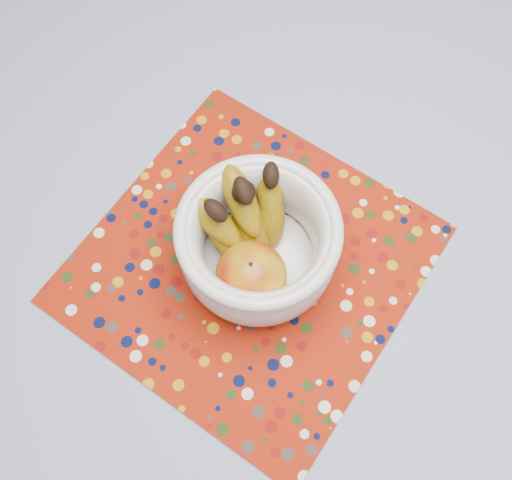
# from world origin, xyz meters

# --- Properties ---
(table) EXTENTS (1.20, 1.20, 0.75)m
(table) POSITION_xyz_m (0.00, 0.00, 0.67)
(table) COLOR brown
(table) RESTS_ON ground
(tablecloth) EXTENTS (1.32, 1.32, 0.01)m
(tablecloth) POSITION_xyz_m (0.00, 0.00, 0.76)
(tablecloth) COLOR slate
(tablecloth) RESTS_ON table
(placemat) EXTENTS (0.54, 0.54, 0.00)m
(placemat) POSITION_xyz_m (-0.10, -0.02, 0.76)
(placemat) COLOR maroon
(placemat) RESTS_ON tablecloth
(fruit_bowl) EXTENTS (0.22, 0.21, 0.16)m
(fruit_bowl) POSITION_xyz_m (-0.09, -0.02, 0.83)
(fruit_bowl) COLOR silver
(fruit_bowl) RESTS_ON placemat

